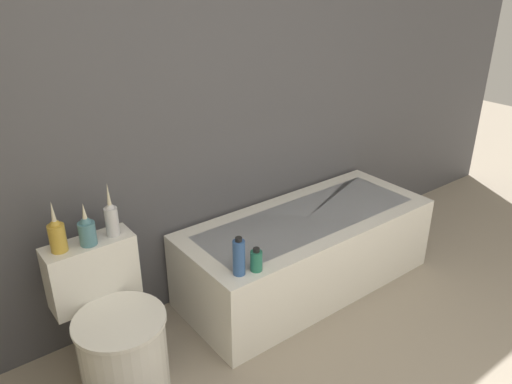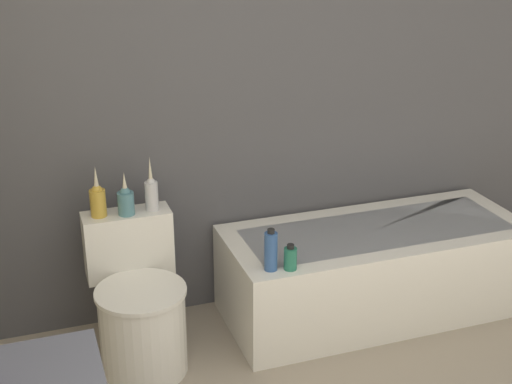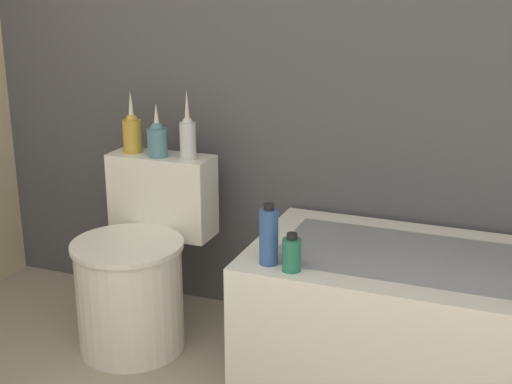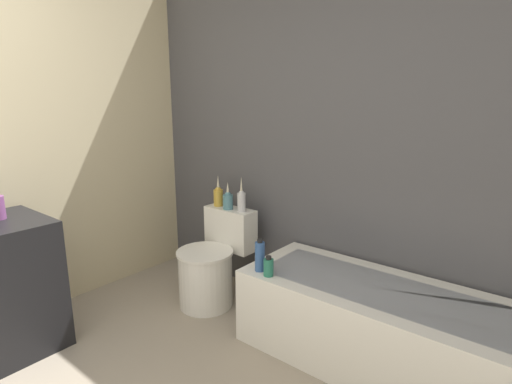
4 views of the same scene
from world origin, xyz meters
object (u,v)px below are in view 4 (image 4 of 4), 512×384
Objects in this scene: toilet at (212,265)px; vase_silver at (228,200)px; shampoo_bottle_short at (268,267)px; bathtub at (377,326)px; vase_bronze at (241,200)px; vase_gold at (218,195)px; shampoo_bottle_tall at (260,256)px.

vase_silver reaches higher than toilet.
toilet is 5.51× the size of shampoo_bottle_short.
bathtub is 1.40m from vase_silver.
vase_bronze is 0.73m from shampoo_bottle_short.
vase_bronze is at bearing 173.33° from bathtub.
vase_silver is 0.13m from vase_bronze.
vase_bronze is (0.25, -0.01, 0.01)m from vase_gold.
vase_bronze reaches higher than toilet.
vase_gold reaches higher than toilet.
toilet is 3.30× the size of vase_silver.
vase_bronze is (0.13, 0.01, 0.02)m from vase_silver.
vase_silver is (0.13, -0.02, -0.01)m from vase_gold.
toilet reaches higher than bathtub.
shampoo_bottle_short is at bearing -35.35° from vase_bronze.
vase_bronze is (0.13, 0.21, 0.50)m from toilet.
vase_bronze reaches higher than bathtub.
bathtub is 6.48× the size of vase_gold.
vase_gold reaches higher than vase_silver.
vase_silver is 1.67× the size of shampoo_bottle_short.
vase_silver is at bearing -10.94° from vase_gold.
toilet is at bearing -176.88° from bathtub.
vase_gold is 0.92× the size of vase_bronze.
shampoo_bottle_tall is at bearing -27.77° from vase_gold.
shampoo_bottle_short is at bearing -15.61° from toilet.
bathtub is 1.29m from toilet.
vase_bronze is (-1.16, 0.14, 0.55)m from bathtub.
vase_gold reaches higher than shampoo_bottle_tall.
bathtub is at bearing -6.67° from vase_bronze.
shampoo_bottle_short is (-0.60, -0.26, 0.30)m from bathtub.
vase_bronze reaches higher than shampoo_bottle_tall.
shampoo_bottle_tall is (0.60, -0.17, 0.28)m from toilet.
shampoo_bottle_tall reaches higher than bathtub.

